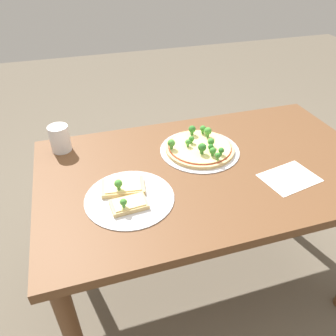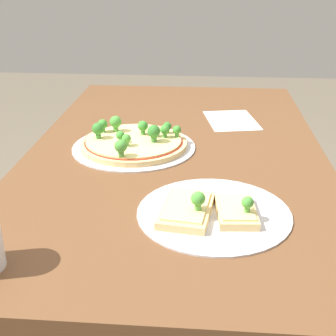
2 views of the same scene
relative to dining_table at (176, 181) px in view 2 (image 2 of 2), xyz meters
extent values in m
cube|color=brown|center=(0.00, 0.00, 0.08)|extent=(1.33, 0.78, 0.04)
cylinder|color=brown|center=(0.60, -0.33, -0.29)|extent=(0.06, 0.06, 0.69)
cylinder|color=brown|center=(0.60, 0.33, -0.29)|extent=(0.06, 0.06, 0.69)
cylinder|color=silver|center=(0.00, 0.11, 0.10)|extent=(0.33, 0.33, 0.00)
cylinder|color=#DBB775|center=(0.00, 0.11, 0.11)|extent=(0.29, 0.29, 0.01)
cylinder|color=#A82D1E|center=(0.00, 0.11, 0.11)|extent=(0.26, 0.26, 0.00)
cylinder|color=#EFD684|center=(0.00, 0.11, 0.12)|extent=(0.26, 0.26, 0.00)
sphere|color=#479338|center=(0.06, 0.17, 0.15)|extent=(0.03, 0.03, 0.03)
cylinder|color=#51973E|center=(0.06, 0.17, 0.13)|extent=(0.01, 0.01, 0.01)
sphere|color=#479338|center=(-0.05, 0.12, 0.14)|extent=(0.02, 0.02, 0.02)
cylinder|color=#51973E|center=(-0.05, 0.12, 0.12)|extent=(0.01, 0.01, 0.01)
sphere|color=#3D8933|center=(0.03, 0.00, 0.14)|extent=(0.02, 0.02, 0.02)
cylinder|color=#488E3A|center=(0.03, 0.00, 0.12)|extent=(0.01, 0.01, 0.01)
sphere|color=#479338|center=(-0.12, 0.13, 0.15)|extent=(0.03, 0.03, 0.03)
cylinder|color=#51973E|center=(-0.12, 0.13, 0.13)|extent=(0.01, 0.01, 0.01)
sphere|color=#337A2D|center=(-0.01, 0.06, 0.15)|extent=(0.03, 0.03, 0.03)
cylinder|color=#3F8136|center=(-0.01, 0.06, 0.13)|extent=(0.02, 0.02, 0.02)
sphere|color=#3D8933|center=(0.04, 0.09, 0.14)|extent=(0.03, 0.03, 0.03)
cylinder|color=#488E3A|center=(0.04, 0.09, 0.13)|extent=(0.01, 0.01, 0.01)
sphere|color=#3D8933|center=(-0.03, 0.14, 0.14)|extent=(0.02, 0.02, 0.02)
cylinder|color=#488E3A|center=(-0.03, 0.14, 0.12)|extent=(0.01, 0.01, 0.01)
sphere|color=#3D8933|center=(0.05, 0.21, 0.14)|extent=(0.03, 0.03, 0.03)
cylinder|color=#488E3A|center=(0.05, 0.21, 0.13)|extent=(0.01, 0.01, 0.01)
sphere|color=#337A2D|center=(0.06, 0.03, 0.14)|extent=(0.02, 0.02, 0.02)
cylinder|color=#3F8136|center=(0.06, 0.03, 0.12)|extent=(0.01, 0.01, 0.01)
sphere|color=#337A2D|center=(0.00, 0.21, 0.15)|extent=(0.03, 0.03, 0.03)
cylinder|color=#3F8136|center=(0.00, 0.21, 0.13)|extent=(0.01, 0.01, 0.01)
sphere|color=#286B23|center=(0.03, 0.06, 0.14)|extent=(0.02, 0.02, 0.02)
cylinder|color=#37742D|center=(0.03, 0.06, 0.12)|extent=(0.01, 0.01, 0.01)
sphere|color=#3D8933|center=(0.02, 0.03, 0.14)|extent=(0.03, 0.03, 0.03)
cylinder|color=#488E3A|center=(0.02, 0.03, 0.13)|extent=(0.01, 0.01, 0.01)
cylinder|color=silver|center=(-0.34, -0.10, 0.10)|extent=(0.31, 0.31, 0.00)
cube|color=#DBB775|center=(-0.35, -0.14, 0.11)|extent=(0.13, 0.08, 0.02)
cube|color=#EFD684|center=(-0.35, -0.14, 0.12)|extent=(0.11, 0.07, 0.00)
sphere|color=#479338|center=(-0.37, -0.16, 0.14)|extent=(0.02, 0.02, 0.02)
cylinder|color=#51973E|center=(-0.37, -0.16, 0.12)|extent=(0.01, 0.01, 0.01)
cube|color=#DBB775|center=(-0.35, -0.04, 0.11)|extent=(0.16, 0.11, 0.02)
cube|color=#EFD684|center=(-0.35, -0.04, 0.12)|extent=(0.14, 0.10, 0.00)
sphere|color=#479338|center=(-0.37, -0.07, 0.14)|extent=(0.03, 0.03, 0.03)
cylinder|color=#51973E|center=(-0.37, -0.07, 0.13)|extent=(0.01, 0.01, 0.01)
cube|color=white|center=(0.25, -0.16, 0.10)|extent=(0.22, 0.18, 0.00)
camera|label=1|loc=(-0.46, -0.95, 0.84)|focal=35.00mm
camera|label=2|loc=(-1.16, -0.07, 0.56)|focal=50.00mm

